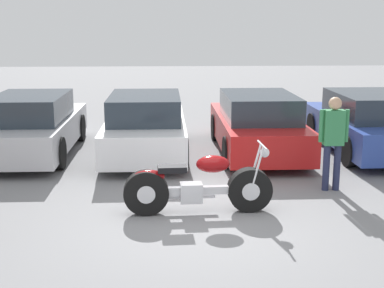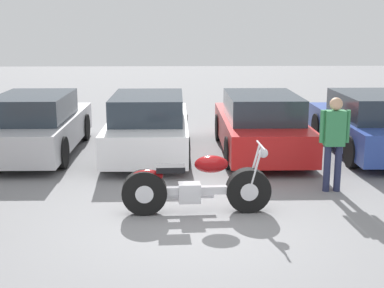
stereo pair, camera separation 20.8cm
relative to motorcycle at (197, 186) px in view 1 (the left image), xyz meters
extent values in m
plane|color=slate|center=(-0.04, -0.53, -0.43)|extent=(60.00, 60.00, 0.00)
cylinder|color=black|center=(0.83, 0.03, -0.08)|extent=(0.70, 0.23, 0.69)
cylinder|color=silver|center=(0.83, 0.03, -0.08)|extent=(0.29, 0.23, 0.28)
cylinder|color=black|center=(-0.78, -0.04, -0.08)|extent=(0.70, 0.23, 0.69)
cylinder|color=silver|center=(-0.78, -0.04, -0.08)|extent=(0.29, 0.23, 0.28)
cube|color=silver|center=(0.02, 0.00, -0.07)|extent=(1.23, 0.16, 0.12)
cube|color=silver|center=(-0.09, -0.01, -0.10)|extent=(0.35, 0.25, 0.30)
ellipsoid|color=maroon|center=(0.25, 0.01, 0.35)|extent=(0.53, 0.33, 0.27)
cube|color=black|center=(-0.38, -0.02, 0.29)|extent=(0.45, 0.26, 0.09)
ellipsoid|color=maroon|center=(-0.73, -0.03, 0.18)|extent=(0.49, 0.22, 0.20)
cylinder|color=silver|center=(0.92, -0.05, 0.27)|extent=(0.22, 0.05, 0.72)
cylinder|color=silver|center=(0.91, 0.13, 0.27)|extent=(0.22, 0.05, 0.72)
cylinder|color=silver|center=(1.01, 0.04, 0.63)|extent=(0.06, 0.62, 0.03)
sphere|color=silver|center=(1.05, 0.04, 0.51)|extent=(0.15, 0.15, 0.15)
cylinder|color=silver|center=(-0.32, 0.12, -0.20)|extent=(1.23, 0.13, 0.08)
cube|color=#BCBCC1|center=(-3.42, 4.05, 0.08)|extent=(1.71, 4.40, 0.65)
cube|color=#28333D|center=(-3.42, 3.78, 0.67)|extent=(1.51, 2.29, 0.54)
cylinder|color=black|center=(-4.22, 5.41, -0.10)|extent=(0.20, 0.66, 0.66)
cylinder|color=black|center=(-2.63, 5.41, -0.10)|extent=(0.20, 0.66, 0.66)
cylinder|color=black|center=(-2.63, 2.68, -0.10)|extent=(0.20, 0.66, 0.66)
cube|color=white|center=(-0.92, 3.94, 0.08)|extent=(1.71, 4.40, 0.65)
cube|color=#28333D|center=(-0.92, 3.68, 0.67)|extent=(1.51, 2.29, 0.54)
cylinder|color=black|center=(-1.71, 5.31, -0.10)|extent=(0.20, 0.66, 0.66)
cylinder|color=black|center=(-0.12, 5.31, -0.10)|extent=(0.20, 0.66, 0.66)
cylinder|color=black|center=(-1.71, 2.58, -0.10)|extent=(0.20, 0.66, 0.66)
cylinder|color=black|center=(-0.12, 2.58, -0.10)|extent=(0.20, 0.66, 0.66)
cube|color=red|center=(1.59, 3.95, 0.08)|extent=(1.71, 4.40, 0.65)
cube|color=#28333D|center=(1.59, 3.68, 0.67)|extent=(1.51, 2.29, 0.54)
cylinder|color=black|center=(0.79, 5.31, -0.10)|extent=(0.20, 0.66, 0.66)
cylinder|color=black|center=(2.39, 5.31, -0.10)|extent=(0.20, 0.66, 0.66)
cylinder|color=black|center=(0.79, 2.58, -0.10)|extent=(0.20, 0.66, 0.66)
cylinder|color=black|center=(2.39, 2.58, -0.10)|extent=(0.20, 0.66, 0.66)
cube|color=#2D479E|center=(4.10, 3.96, 0.08)|extent=(1.71, 4.40, 0.65)
cube|color=#28333D|center=(4.10, 3.70, 0.67)|extent=(1.51, 2.29, 0.54)
cylinder|color=black|center=(3.30, 5.33, -0.10)|extent=(0.20, 0.66, 0.66)
cylinder|color=black|center=(4.89, 5.33, -0.10)|extent=(0.20, 0.66, 0.66)
cylinder|color=black|center=(3.30, 2.60, -0.10)|extent=(0.20, 0.66, 0.66)
cylinder|color=#232847|center=(2.34, 1.04, -0.02)|extent=(0.12, 0.12, 0.82)
cylinder|color=#232847|center=(2.53, 1.04, -0.02)|extent=(0.12, 0.12, 0.82)
cube|color=#337F4C|center=(2.43, 1.04, 0.70)|extent=(0.34, 0.20, 0.61)
cylinder|color=#337F4C|center=(2.21, 1.04, 0.73)|extent=(0.08, 0.08, 0.57)
cylinder|color=#337F4C|center=(2.65, 1.04, 0.73)|extent=(0.08, 0.08, 0.57)
sphere|color=tan|center=(2.43, 1.04, 1.12)|extent=(0.22, 0.22, 0.22)
camera|label=1|loc=(-0.47, -7.88, 2.45)|focal=50.00mm
camera|label=2|loc=(-0.26, -7.89, 2.45)|focal=50.00mm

